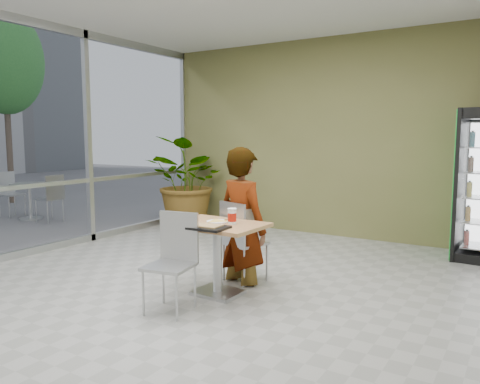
{
  "coord_description": "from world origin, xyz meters",
  "views": [
    {
      "loc": [
        2.79,
        -3.73,
        1.63
      ],
      "look_at": [
        0.02,
        0.72,
        1.0
      ],
      "focal_mm": 35.0,
      "sensor_mm": 36.0,
      "label": 1
    }
  ],
  "objects_px": {
    "potted_plant": "(190,181)",
    "soda_cup": "(232,216)",
    "dining_table": "(217,244)",
    "chair_near": "(174,253)",
    "seated_woman": "(243,229)",
    "cafeteria_tray": "(207,227)",
    "chair_far": "(239,235)"
  },
  "relations": [
    {
      "from": "chair_far",
      "to": "seated_woman",
      "type": "height_order",
      "value": "seated_woman"
    },
    {
      "from": "soda_cup",
      "to": "chair_near",
      "type": "bearing_deg",
      "value": -116.01
    },
    {
      "from": "chair_far",
      "to": "dining_table",
      "type": "bearing_deg",
      "value": 109.99
    },
    {
      "from": "dining_table",
      "to": "chair_far",
      "type": "height_order",
      "value": "chair_far"
    },
    {
      "from": "cafeteria_tray",
      "to": "potted_plant",
      "type": "relative_size",
      "value": 0.24
    },
    {
      "from": "chair_far",
      "to": "potted_plant",
      "type": "bearing_deg",
      "value": -26.9
    },
    {
      "from": "seated_woman",
      "to": "potted_plant",
      "type": "distance_m",
      "value": 3.45
    },
    {
      "from": "seated_woman",
      "to": "soda_cup",
      "type": "height_order",
      "value": "seated_woman"
    },
    {
      "from": "seated_woman",
      "to": "potted_plant",
      "type": "xyz_separation_m",
      "value": [
        -2.54,
        2.31,
        0.21
      ]
    },
    {
      "from": "chair_far",
      "to": "soda_cup",
      "type": "relative_size",
      "value": 5.67
    },
    {
      "from": "chair_far",
      "to": "soda_cup",
      "type": "xyz_separation_m",
      "value": [
        0.19,
        -0.43,
        0.29
      ]
    },
    {
      "from": "chair_near",
      "to": "cafeteria_tray",
      "type": "height_order",
      "value": "chair_near"
    },
    {
      "from": "chair_near",
      "to": "soda_cup",
      "type": "xyz_separation_m",
      "value": [
        0.28,
        0.57,
        0.29
      ]
    },
    {
      "from": "soda_cup",
      "to": "potted_plant",
      "type": "bearing_deg",
      "value": 134.15
    },
    {
      "from": "seated_woman",
      "to": "potted_plant",
      "type": "bearing_deg",
      "value": -26.09
    },
    {
      "from": "cafeteria_tray",
      "to": "chair_near",
      "type": "bearing_deg",
      "value": -128.83
    },
    {
      "from": "seated_woman",
      "to": "dining_table",
      "type": "bearing_deg",
      "value": 106.67
    },
    {
      "from": "chair_far",
      "to": "seated_woman",
      "type": "distance_m",
      "value": 0.09
    },
    {
      "from": "seated_woman",
      "to": "cafeteria_tray",
      "type": "height_order",
      "value": "seated_woman"
    },
    {
      "from": "seated_woman",
      "to": "soda_cup",
      "type": "distance_m",
      "value": 0.55
    },
    {
      "from": "dining_table",
      "to": "chair_far",
      "type": "bearing_deg",
      "value": 93.8
    },
    {
      "from": "seated_woman",
      "to": "soda_cup",
      "type": "xyz_separation_m",
      "value": [
        0.16,
        -0.48,
        0.22
      ]
    },
    {
      "from": "dining_table",
      "to": "cafeteria_tray",
      "type": "distance_m",
      "value": 0.38
    },
    {
      "from": "potted_plant",
      "to": "soda_cup",
      "type": "bearing_deg",
      "value": -45.85
    },
    {
      "from": "dining_table",
      "to": "seated_woman",
      "type": "height_order",
      "value": "seated_woman"
    },
    {
      "from": "chair_near",
      "to": "seated_woman",
      "type": "relative_size",
      "value": 0.51
    },
    {
      "from": "potted_plant",
      "to": "seated_woman",
      "type": "bearing_deg",
      "value": -42.27
    },
    {
      "from": "dining_table",
      "to": "potted_plant",
      "type": "distance_m",
      "value": 3.81
    },
    {
      "from": "dining_table",
      "to": "seated_woman",
      "type": "relative_size",
      "value": 0.53
    },
    {
      "from": "dining_table",
      "to": "chair_near",
      "type": "xyz_separation_m",
      "value": [
        -0.12,
        -0.54,
        0.0
      ]
    },
    {
      "from": "seated_woman",
      "to": "cafeteria_tray",
      "type": "bearing_deg",
      "value": 112.15
    },
    {
      "from": "cafeteria_tray",
      "to": "potted_plant",
      "type": "height_order",
      "value": "potted_plant"
    }
  ]
}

